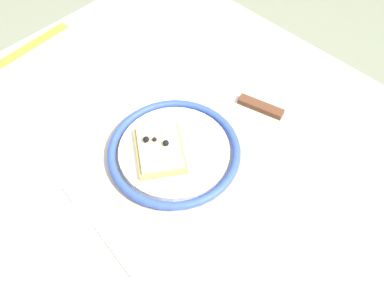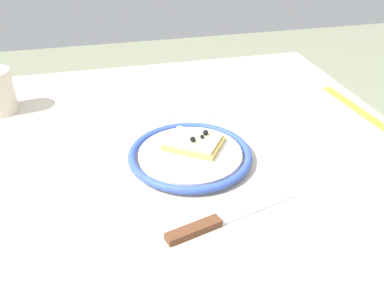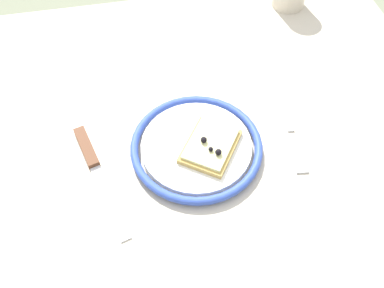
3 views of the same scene
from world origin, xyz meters
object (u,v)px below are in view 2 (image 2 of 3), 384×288
Objects in this scene: plate at (189,155)px; pizza_slice_near at (194,142)px; fork at (166,116)px; measuring_tape at (366,115)px; knife at (212,223)px; dining_table at (185,186)px.

plate is 1.78× the size of pizza_slice_near.
plate is 1.16× the size of fork.
fork is at bearing -106.36° from measuring_tape.
knife is at bearing -62.69° from measuring_tape.
fork is at bearing -176.26° from plate.
measuring_tape is (-0.06, 0.42, -0.02)m from pizza_slice_near.
knife is 0.37m from fork.
measuring_tape is at bearing 100.89° from plate.
plate is at bearing -83.04° from measuring_tape.
pizza_slice_near is at bearing 26.96° from dining_table.
dining_table is 3.95× the size of knife.
dining_table is at bearing 5.69° from fork.
fork is at bearing -170.74° from pizza_slice_near.
pizza_slice_near is (0.02, 0.01, 0.12)m from dining_table.
pizza_slice_near is at bearing -85.58° from measuring_tape.
knife is at bearing -2.23° from dining_table.
pizza_slice_near is at bearing 9.26° from fork.
pizza_slice_near is 0.21m from knife.
fork is (-0.37, -0.00, -0.00)m from knife.
knife reaches higher than fork.
measuring_tape is (-0.27, 0.44, -0.00)m from knife.
dining_table is 7.07× the size of pizza_slice_near.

